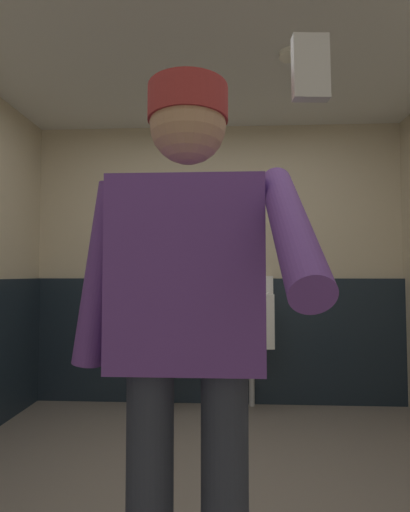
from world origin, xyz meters
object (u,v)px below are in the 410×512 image
Objects in this scene: urinal_middle at (252,319)px; person at (187,317)px; urinal_left at (167,318)px; cell_phone at (311,68)px.

person is (-0.36, -2.20, 0.26)m from urinal_middle.
urinal_middle is (0.75, 0.00, 0.00)m from urinal_left.
urinal_left is at bearing 180.00° from urinal_middle.
person is (0.39, -2.20, 0.26)m from urinal_left.
urinal_middle is 2.24m from person.
person is 15.80× the size of cell_phone.
cell_phone is at bearing -63.27° from person.
urinal_middle is at bearing 83.69° from cell_phone.
person reaches higher than urinal_middle.
urinal_middle is 0.71× the size of person.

